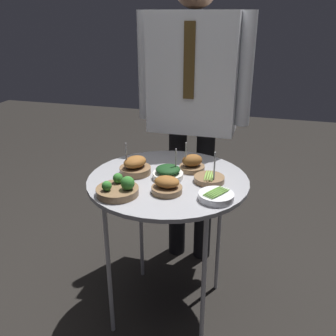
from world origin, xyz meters
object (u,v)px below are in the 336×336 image
object	(u,v)px
bowl_roast_far_rim	(192,164)
bowl_asparagus_mid_left	(216,196)
bowl_roast_front_left	(135,166)
waiter_figure	(193,88)
serving_cart	(168,188)
bowl_roast_near_rim	(167,186)
bowl_spinach_mid_right	(168,172)
bowl_broccoli_front_right	(118,189)
bowl_asparagus_back_left	(209,179)

from	to	relation	value
bowl_roast_far_rim	bowl_asparagus_mid_left	distance (m)	0.31
bowl_roast_front_left	waiter_figure	bearing A→B (deg)	71.92
bowl_roast_far_rim	serving_cart	bearing A→B (deg)	-124.97
bowl_roast_near_rim	bowl_spinach_mid_right	xyz separation A→B (m)	(-0.04, 0.14, -0.00)
serving_cart	bowl_roast_far_rim	world-z (taller)	bowl_roast_far_rim
bowl_spinach_mid_right	waiter_figure	distance (m)	0.57
serving_cart	bowl_spinach_mid_right	bearing A→B (deg)	126.31
bowl_broccoli_front_right	waiter_figure	bearing A→B (deg)	78.05
serving_cart	bowl_asparagus_back_left	world-z (taller)	bowl_asparagus_back_left
bowl_asparagus_back_left	bowl_asparagus_mid_left	xyz separation A→B (m)	(0.06, -0.16, 0.00)
bowl_asparagus_mid_left	bowl_spinach_mid_right	bearing A→B (deg)	148.05
bowl_roast_near_rim	waiter_figure	xyz separation A→B (m)	(-0.03, 0.64, 0.28)
bowl_roast_front_left	bowl_asparagus_mid_left	xyz separation A→B (m)	(0.40, -0.16, -0.02)
bowl_roast_far_rim	bowl_broccoli_front_right	size ratio (longest dim) A/B	0.82
bowl_roast_near_rim	bowl_spinach_mid_right	bearing A→B (deg)	104.69
bowl_broccoli_front_right	bowl_asparagus_back_left	xyz separation A→B (m)	(0.33, 0.22, -0.01)
bowl_spinach_mid_right	waiter_figure	size ratio (longest dim) A/B	0.08
bowl_roast_near_rim	bowl_roast_front_left	bearing A→B (deg)	142.38
bowl_asparagus_back_left	waiter_figure	xyz separation A→B (m)	(-0.18, 0.48, 0.30)
bowl_asparagus_mid_left	bowl_roast_far_rim	bearing A→B (deg)	120.40
bowl_roast_front_left	bowl_spinach_mid_right	distance (m)	0.16
bowl_broccoli_front_right	bowl_spinach_mid_right	xyz separation A→B (m)	(0.15, 0.21, 0.00)
bowl_roast_near_rim	bowl_asparagus_mid_left	xyz separation A→B (m)	(0.20, -0.01, -0.01)
serving_cart	bowl_roast_front_left	distance (m)	0.18
bowl_roast_front_left	bowl_broccoli_front_right	world-z (taller)	bowl_roast_front_left
bowl_roast_near_rim	bowl_spinach_mid_right	size ratio (longest dim) A/B	0.92
bowl_roast_near_rim	bowl_asparagus_mid_left	size ratio (longest dim) A/B	0.91
bowl_asparagus_back_left	waiter_figure	world-z (taller)	waiter_figure
bowl_spinach_mid_right	bowl_asparagus_mid_left	world-z (taller)	bowl_spinach_mid_right
bowl_broccoli_front_right	bowl_asparagus_back_left	world-z (taller)	bowl_asparagus_back_left
bowl_asparagus_back_left	bowl_roast_front_left	bearing A→B (deg)	-179.64
serving_cart	bowl_asparagus_mid_left	xyz separation A→B (m)	(0.24, -0.15, 0.07)
serving_cart	bowl_roast_far_rim	bearing A→B (deg)	55.03
bowl_asparagus_back_left	bowl_roast_near_rim	bearing A→B (deg)	-134.77
bowl_roast_far_rim	bowl_broccoli_front_right	bearing A→B (deg)	-125.53
bowl_roast_front_left	bowl_asparagus_back_left	bearing A→B (deg)	0.36
bowl_roast_near_rim	bowl_asparagus_mid_left	distance (m)	0.21
bowl_roast_near_rim	bowl_broccoli_front_right	distance (m)	0.20
bowl_roast_front_left	bowl_roast_far_rim	world-z (taller)	bowl_roast_front_left
bowl_broccoli_front_right	bowl_asparagus_back_left	size ratio (longest dim) A/B	1.15
bowl_roast_near_rim	bowl_asparagus_back_left	xyz separation A→B (m)	(0.15, 0.15, -0.01)
serving_cart	bowl_roast_near_rim	size ratio (longest dim) A/B	5.80
bowl_roast_far_rim	bowl_asparagus_back_left	bearing A→B (deg)	-46.17
bowl_roast_near_rim	bowl_spinach_mid_right	world-z (taller)	bowl_spinach_mid_right
serving_cart	bowl_spinach_mid_right	world-z (taller)	bowl_spinach_mid_right
bowl_asparagus_mid_left	waiter_figure	xyz separation A→B (m)	(-0.24, 0.64, 0.29)
bowl_roast_front_left	bowl_asparagus_mid_left	distance (m)	0.43
bowl_roast_far_rim	waiter_figure	distance (m)	0.48
bowl_roast_far_rim	bowl_spinach_mid_right	xyz separation A→B (m)	(-0.09, -0.11, -0.01)
bowl_asparagus_back_left	bowl_roast_far_rim	bearing A→B (deg)	133.83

